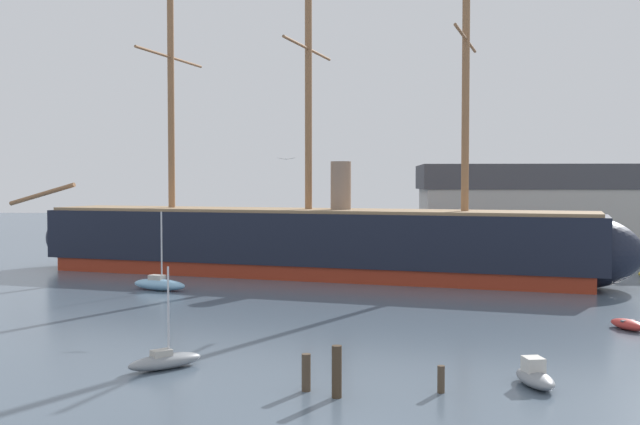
{
  "coord_description": "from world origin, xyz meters",
  "views": [
    {
      "loc": [
        0.84,
        -25.42,
        9.28
      ],
      "look_at": [
        -2.19,
        36.54,
        6.8
      ],
      "focal_mm": 41.74,
      "sensor_mm": 36.0,
      "label": 1
    }
  ],
  "objects": [
    {
      "name": "mooring_piling_right_pair",
      "position": [
        0.01,
        6.31,
        1.13
      ],
      "size": [
        0.43,
        0.43,
        2.27
      ],
      "primitive_type": "cylinder",
      "color": "#423323",
      "rests_on": "ground"
    },
    {
      "name": "motorboat_foreground_right",
      "position": [
        8.99,
        8.55,
        0.45
      ],
      "size": [
        1.83,
        3.27,
        1.29
      ],
      "color": "gray",
      "rests_on": "ground"
    },
    {
      "name": "dockside_warehouse_right",
      "position": [
        32.82,
        67.68,
        5.72
      ],
      "size": [
        51.89,
        14.93,
        15.72
      ],
      "color": "#565659",
      "rests_on": "ground"
    },
    {
      "name": "mooring_piling_nearest",
      "position": [
        -1.38,
        7.27,
        0.83
      ],
      "size": [
        0.41,
        0.41,
        1.67
      ],
      "primitive_type": "cylinder",
      "color": "#4C3D2D",
      "rests_on": "ground"
    },
    {
      "name": "tall_ship",
      "position": [
        -3.9,
        48.04,
        3.52
      ],
      "size": [
        65.61,
        24.07,
        32.3
      ],
      "color": "maroon",
      "rests_on": "ground"
    },
    {
      "name": "sailboat_alongside_bow",
      "position": [
        -16.15,
        37.63,
        0.57
      ],
      "size": [
        5.44,
        3.44,
        6.81
      ],
      "color": "#7FB2D6",
      "rests_on": "ground"
    },
    {
      "name": "mooring_piling_left_pair",
      "position": [
        4.6,
        7.29,
        0.6
      ],
      "size": [
        0.33,
        0.33,
        1.21
      ],
      "primitive_type": "cylinder",
      "color": "#4C3D2D",
      "rests_on": "ground"
    },
    {
      "name": "sailboat_foreground_left",
      "position": [
        -8.68,
        10.84,
        0.43
      ],
      "size": [
        3.74,
        3.46,
        5.12
      ],
      "color": "gray",
      "rests_on": "ground"
    },
    {
      "name": "dinghy_mid_right",
      "position": [
        18.02,
        22.05,
        0.33
      ],
      "size": [
        2.19,
        3.03,
        0.66
      ],
      "color": "#B22D28",
      "rests_on": "ground"
    },
    {
      "name": "motorboat_distant_centre",
      "position": [
        -0.04,
        61.93,
        0.61
      ],
      "size": [
        4.27,
        3.98,
        1.74
      ],
      "color": "#B22D28",
      "rests_on": "ground"
    },
    {
      "name": "seagull_in_flight",
      "position": [
        -4.49,
        30.92,
        11.12
      ],
      "size": [
        1.38,
        0.41,
        0.14
      ],
      "color": "silver"
    }
  ]
}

